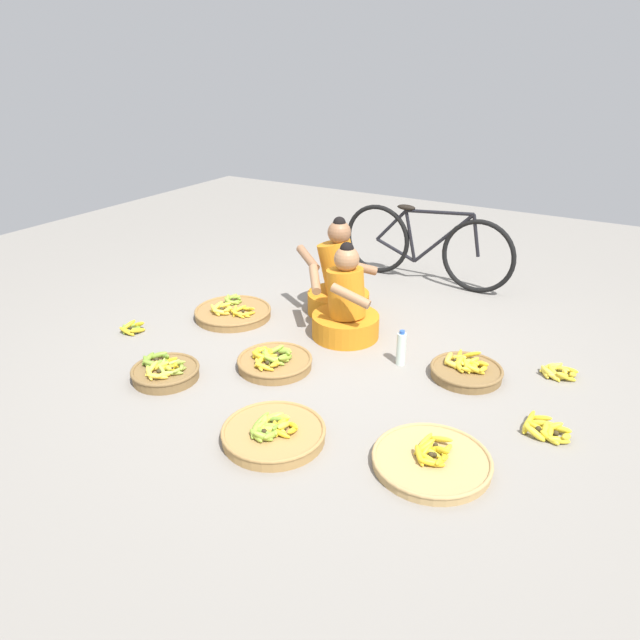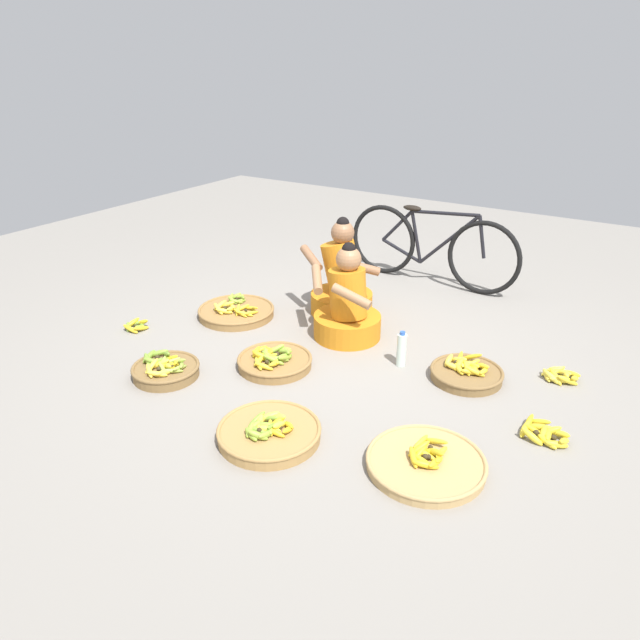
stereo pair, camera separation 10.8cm
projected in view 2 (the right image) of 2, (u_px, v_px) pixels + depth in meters
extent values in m
plane|color=gray|center=(335.00, 354.00, 4.29)|extent=(10.00, 10.00, 0.00)
cylinder|color=orange|center=(347.00, 326.00, 4.52)|extent=(0.52, 0.52, 0.18)
cylinder|color=orange|center=(348.00, 293.00, 4.40)|extent=(0.40, 0.37, 0.40)
sphere|color=#9E704C|center=(349.00, 259.00, 4.29)|extent=(0.19, 0.19, 0.19)
sphere|color=black|center=(349.00, 249.00, 4.26)|extent=(0.10, 0.10, 0.10)
cylinder|color=#9E704C|center=(317.00, 279.00, 4.47)|extent=(0.24, 0.29, 0.16)
cylinder|color=#9E704C|center=(352.00, 296.00, 4.15)|extent=(0.31, 0.09, 0.16)
cylinder|color=orange|center=(342.00, 303.00, 4.94)|extent=(0.52, 0.52, 0.18)
cylinder|color=orange|center=(342.00, 268.00, 4.81)|extent=(0.38, 0.29, 0.49)
sphere|color=#8C6042|center=(343.00, 233.00, 4.68)|extent=(0.19, 0.19, 0.19)
sphere|color=black|center=(343.00, 223.00, 4.65)|extent=(0.10, 0.10, 0.10)
cylinder|color=#8C6042|center=(311.00, 258.00, 4.78)|extent=(0.30, 0.22, 0.16)
cylinder|color=#8C6042|center=(361.00, 267.00, 4.57)|extent=(0.28, 0.25, 0.16)
torus|color=black|center=(383.00, 240.00, 5.74)|extent=(0.68, 0.06, 0.68)
torus|color=black|center=(484.00, 258.00, 5.23)|extent=(0.68, 0.06, 0.68)
cylinder|color=black|center=(449.00, 240.00, 5.35)|extent=(0.55, 0.05, 0.55)
cylinder|color=black|center=(416.00, 237.00, 5.53)|extent=(0.15, 0.04, 0.49)
cylinder|color=black|center=(445.00, 213.00, 5.29)|extent=(0.65, 0.05, 0.08)
cylinder|color=black|center=(401.00, 251.00, 5.67)|extent=(0.42, 0.04, 0.18)
cylinder|color=black|center=(397.00, 226.00, 5.60)|extent=(0.31, 0.04, 0.35)
cylinder|color=black|center=(482.00, 237.00, 5.17)|extent=(0.11, 0.04, 0.38)
ellipsoid|color=black|center=(412.00, 208.00, 5.45)|extent=(0.18, 0.08, 0.05)
cylinder|color=olive|center=(236.00, 313.00, 4.89)|extent=(0.62, 0.62, 0.06)
torus|color=olive|center=(236.00, 309.00, 4.88)|extent=(0.64, 0.64, 0.02)
ellipsoid|color=yellow|center=(251.00, 313.00, 4.76)|extent=(0.05, 0.15, 0.06)
ellipsoid|color=yellow|center=(254.00, 308.00, 4.82)|extent=(0.14, 0.11, 0.09)
ellipsoid|color=yellow|center=(251.00, 308.00, 4.85)|extent=(0.15, 0.03, 0.06)
ellipsoid|color=yellow|center=(242.00, 308.00, 4.85)|extent=(0.08, 0.15, 0.05)
ellipsoid|color=yellow|center=(238.00, 310.00, 4.80)|extent=(0.10, 0.14, 0.07)
ellipsoid|color=yellow|center=(240.00, 313.00, 4.75)|extent=(0.15, 0.04, 0.06)
ellipsoid|color=yellow|center=(244.00, 314.00, 4.74)|extent=(0.15, 0.10, 0.06)
sphere|color=#382D19|center=(246.00, 310.00, 4.80)|extent=(0.03, 0.03, 0.03)
ellipsoid|color=#8CAD38|center=(240.00, 301.00, 4.99)|extent=(0.06, 0.12, 0.05)
ellipsoid|color=#8CAD38|center=(243.00, 298.00, 5.03)|extent=(0.11, 0.10, 0.07)
ellipsoid|color=#8CAD38|center=(238.00, 297.00, 5.06)|extent=(0.12, 0.08, 0.06)
ellipsoid|color=#8CAD38|center=(235.00, 296.00, 5.06)|extent=(0.09, 0.11, 0.07)
ellipsoid|color=#8CAD38|center=(231.00, 298.00, 5.02)|extent=(0.07, 0.12, 0.08)
ellipsoid|color=#8CAD38|center=(232.00, 300.00, 4.98)|extent=(0.12, 0.05, 0.07)
ellipsoid|color=#8CAD38|center=(236.00, 301.00, 4.97)|extent=(0.11, 0.09, 0.06)
sphere|color=#382D19|center=(237.00, 299.00, 5.02)|extent=(0.03, 0.03, 0.03)
ellipsoid|color=yellow|center=(232.00, 309.00, 4.81)|extent=(0.06, 0.15, 0.08)
ellipsoid|color=yellow|center=(232.00, 307.00, 4.84)|extent=(0.13, 0.12, 0.08)
ellipsoid|color=yellow|center=(227.00, 305.00, 4.89)|extent=(0.14, 0.10, 0.08)
ellipsoid|color=yellow|center=(220.00, 305.00, 4.87)|extent=(0.06, 0.15, 0.09)
ellipsoid|color=yellow|center=(218.00, 309.00, 4.79)|extent=(0.15, 0.08, 0.09)
ellipsoid|color=yellow|center=(224.00, 311.00, 4.77)|extent=(0.14, 0.11, 0.07)
sphere|color=#382D19|center=(225.00, 308.00, 4.83)|extent=(0.03, 0.03, 0.03)
cylinder|color=brown|center=(166.00, 371.00, 3.98)|extent=(0.44, 0.44, 0.07)
torus|color=brown|center=(165.00, 367.00, 3.96)|extent=(0.46, 0.46, 0.02)
ellipsoid|color=#9EB747|center=(180.00, 368.00, 3.90)|extent=(0.05, 0.15, 0.06)
ellipsoid|color=#9EB747|center=(182.00, 365.00, 3.94)|extent=(0.12, 0.13, 0.06)
ellipsoid|color=#9EB747|center=(178.00, 361.00, 3.98)|extent=(0.15, 0.04, 0.08)
ellipsoid|color=#9EB747|center=(170.00, 362.00, 3.98)|extent=(0.11, 0.14, 0.06)
ellipsoid|color=#9EB747|center=(162.00, 364.00, 3.93)|extent=(0.09, 0.14, 0.09)
ellipsoid|color=#9EB747|center=(162.00, 368.00, 3.89)|extent=(0.15, 0.09, 0.07)
ellipsoid|color=#9EB747|center=(172.00, 371.00, 3.87)|extent=(0.12, 0.13, 0.05)
sphere|color=#382D19|center=(172.00, 366.00, 3.93)|extent=(0.03, 0.03, 0.03)
ellipsoid|color=gold|center=(172.00, 365.00, 3.93)|extent=(0.05, 0.12, 0.07)
ellipsoid|color=gold|center=(176.00, 362.00, 3.98)|extent=(0.11, 0.10, 0.05)
ellipsoid|color=gold|center=(171.00, 358.00, 4.01)|extent=(0.12, 0.07, 0.07)
ellipsoid|color=gold|center=(165.00, 360.00, 4.01)|extent=(0.07, 0.12, 0.05)
ellipsoid|color=gold|center=(160.00, 363.00, 3.97)|extent=(0.09, 0.11, 0.05)
ellipsoid|color=gold|center=(161.00, 365.00, 3.94)|extent=(0.12, 0.06, 0.05)
ellipsoid|color=gold|center=(167.00, 366.00, 3.92)|extent=(0.11, 0.10, 0.06)
sphere|color=#382D19|center=(168.00, 362.00, 3.97)|extent=(0.03, 0.03, 0.03)
ellipsoid|color=olive|center=(163.00, 360.00, 3.98)|extent=(0.06, 0.16, 0.08)
ellipsoid|color=olive|center=(167.00, 354.00, 4.05)|extent=(0.15, 0.10, 0.09)
ellipsoid|color=olive|center=(158.00, 353.00, 4.08)|extent=(0.14, 0.13, 0.07)
ellipsoid|color=olive|center=(149.00, 356.00, 4.04)|extent=(0.07, 0.16, 0.06)
ellipsoid|color=olive|center=(148.00, 360.00, 4.00)|extent=(0.15, 0.11, 0.07)
ellipsoid|color=olive|center=(154.00, 362.00, 3.96)|extent=(0.15, 0.10, 0.08)
sphere|color=#382D19|center=(157.00, 357.00, 4.02)|extent=(0.03, 0.03, 0.03)
ellipsoid|color=yellow|center=(164.00, 373.00, 3.84)|extent=(0.06, 0.14, 0.06)
ellipsoid|color=yellow|center=(168.00, 366.00, 3.91)|extent=(0.14, 0.09, 0.08)
ellipsoid|color=yellow|center=(160.00, 364.00, 3.93)|extent=(0.13, 0.11, 0.09)
ellipsoid|color=yellow|center=(152.00, 366.00, 3.90)|extent=(0.04, 0.14, 0.09)
ellipsoid|color=yellow|center=(149.00, 371.00, 3.86)|extent=(0.14, 0.10, 0.07)
ellipsoid|color=yellow|center=(157.00, 374.00, 3.82)|extent=(0.13, 0.11, 0.06)
sphere|color=#382D19|center=(159.00, 369.00, 3.88)|extent=(0.03, 0.03, 0.03)
cylinder|color=tan|center=(426.00, 464.00, 3.10)|extent=(0.63, 0.63, 0.05)
torus|color=tan|center=(426.00, 460.00, 3.09)|extent=(0.64, 0.64, 0.02)
ellipsoid|color=gold|center=(439.00, 459.00, 3.05)|extent=(0.05, 0.12, 0.07)
ellipsoid|color=gold|center=(432.00, 452.00, 3.12)|extent=(0.12, 0.03, 0.06)
ellipsoid|color=gold|center=(421.00, 452.00, 3.11)|extent=(0.06, 0.12, 0.07)
ellipsoid|color=gold|center=(424.00, 462.00, 3.04)|extent=(0.12, 0.04, 0.06)
sphere|color=#382D19|center=(429.00, 457.00, 3.07)|extent=(0.03, 0.03, 0.03)
ellipsoid|color=yellow|center=(442.00, 452.00, 3.12)|extent=(0.04, 0.15, 0.06)
ellipsoid|color=yellow|center=(436.00, 441.00, 3.20)|extent=(0.15, 0.04, 0.07)
ellipsoid|color=yellow|center=(420.00, 443.00, 3.19)|extent=(0.06, 0.15, 0.06)
ellipsoid|color=yellow|center=(425.00, 454.00, 3.10)|extent=(0.15, 0.04, 0.06)
sphere|color=#382D19|center=(430.00, 447.00, 3.15)|extent=(0.03, 0.03, 0.03)
ellipsoid|color=gold|center=(436.00, 462.00, 3.04)|extent=(0.05, 0.15, 0.06)
ellipsoid|color=gold|center=(435.00, 452.00, 3.10)|extent=(0.14, 0.10, 0.09)
ellipsoid|color=gold|center=(419.00, 449.00, 3.12)|extent=(0.11, 0.14, 0.09)
ellipsoid|color=gold|center=(413.00, 457.00, 3.07)|extent=(0.12, 0.14, 0.07)
ellipsoid|color=gold|center=(426.00, 465.00, 3.01)|extent=(0.15, 0.10, 0.06)
sphere|color=#382D19|center=(425.00, 457.00, 3.07)|extent=(0.03, 0.03, 0.03)
cylinder|color=olive|center=(275.00, 363.00, 4.10)|extent=(0.51, 0.51, 0.06)
torus|color=olive|center=(275.00, 359.00, 4.09)|extent=(0.53, 0.53, 0.02)
ellipsoid|color=#8CAD38|center=(285.00, 358.00, 4.03)|extent=(0.04, 0.16, 0.09)
ellipsoid|color=#8CAD38|center=(284.00, 351.00, 4.12)|extent=(0.17, 0.05, 0.08)
ellipsoid|color=#8CAD38|center=(274.00, 350.00, 4.12)|extent=(0.13, 0.15, 0.10)
ellipsoid|color=#8CAD38|center=(267.00, 356.00, 4.05)|extent=(0.14, 0.14, 0.09)
ellipsoid|color=#8CAD38|center=(273.00, 360.00, 4.00)|extent=(0.17, 0.08, 0.09)
sphere|color=#382D19|center=(277.00, 356.00, 4.07)|extent=(0.03, 0.03, 0.03)
ellipsoid|color=#8CAD38|center=(285.00, 356.00, 4.05)|extent=(0.05, 0.16, 0.08)
ellipsoid|color=#8CAD38|center=(287.00, 352.00, 4.10)|extent=(0.14, 0.14, 0.09)
ellipsoid|color=#8CAD38|center=(281.00, 350.00, 4.15)|extent=(0.17, 0.07, 0.07)
ellipsoid|color=#8CAD38|center=(274.00, 350.00, 4.15)|extent=(0.12, 0.15, 0.06)
ellipsoid|color=#8CAD38|center=(267.00, 354.00, 4.10)|extent=(0.11, 0.16, 0.06)
ellipsoid|color=#8CAD38|center=(270.00, 357.00, 4.04)|extent=(0.17, 0.06, 0.08)
ellipsoid|color=#8CAD38|center=(278.00, 359.00, 4.03)|extent=(0.15, 0.13, 0.07)
sphere|color=#382D19|center=(277.00, 354.00, 4.09)|extent=(0.03, 0.03, 0.03)
ellipsoid|color=gold|center=(269.00, 354.00, 4.09)|extent=(0.06, 0.12, 0.08)
ellipsoid|color=gold|center=(270.00, 351.00, 4.12)|extent=(0.12, 0.10, 0.07)
ellipsoid|color=gold|center=(267.00, 350.00, 4.14)|extent=(0.12, 0.04, 0.07)
ellipsoid|color=gold|center=(260.00, 350.00, 4.14)|extent=(0.09, 0.12, 0.07)
ellipsoid|color=gold|center=(256.00, 352.00, 4.12)|extent=(0.07, 0.12, 0.07)
ellipsoid|color=gold|center=(258.00, 355.00, 4.07)|extent=(0.12, 0.05, 0.08)
ellipsoid|color=gold|center=(262.00, 356.00, 4.06)|extent=(0.12, 0.09, 0.08)
sphere|color=#382D19|center=(263.00, 353.00, 4.10)|extent=(0.04, 0.04, 0.04)
ellipsoid|color=yellow|center=(275.00, 364.00, 3.96)|extent=(0.05, 0.14, 0.07)
ellipsoid|color=yellow|center=(276.00, 361.00, 4.00)|extent=(0.13, 0.12, 0.06)
ellipsoid|color=yellow|center=(268.00, 357.00, 4.04)|extent=(0.14, 0.09, 0.08)
ellipsoid|color=yellow|center=(259.00, 361.00, 4.01)|extent=(0.05, 0.14, 0.05)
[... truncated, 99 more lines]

